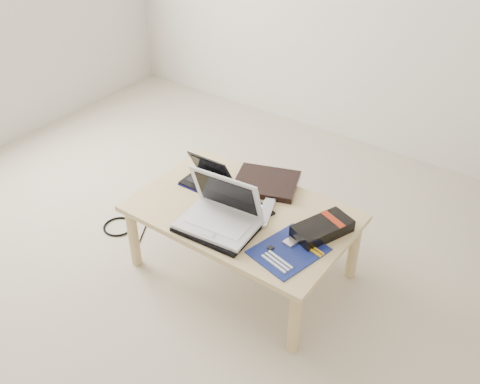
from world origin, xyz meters
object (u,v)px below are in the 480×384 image
Objects in this scene: white_laptop at (221,213)px; gpu_box at (322,229)px; coffee_table at (242,218)px; netbook at (207,178)px.

white_laptop is 0.49m from gpu_box.
gpu_box is (0.43, 0.23, -0.04)m from white_laptop.
coffee_table is 2.82× the size of white_laptop.
gpu_box is at bearing 10.11° from coffee_table.
white_laptop is at bearing -151.83° from gpu_box.
white_laptop is (-0.02, -0.16, 0.12)m from coffee_table.
coffee_table is 0.20m from white_laptop.
netbook is at bearing 138.71° from white_laptop.
netbook is 0.64× the size of white_laptop.
coffee_table is 0.43m from gpu_box.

